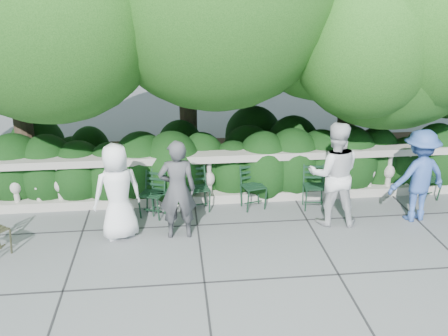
{
  "coord_description": "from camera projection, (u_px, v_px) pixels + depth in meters",
  "views": [
    {
      "loc": [
        -0.88,
        -7.13,
        4.13
      ],
      "look_at": [
        0.0,
        1.0,
        1.0
      ],
      "focal_mm": 40.0,
      "sensor_mm": 36.0,
      "label": 1
    }
  ],
  "objects": [
    {
      "name": "chair_d",
      "position": [
        314.0,
        211.0,
        9.42
      ],
      "size": [
        0.48,
        0.52,
        0.84
      ],
      "primitive_type": null,
      "rotation": [
        0.0,
        0.0,
        -0.1
      ],
      "color": "black",
      "rests_on": "ground"
    },
    {
      "name": "person_woman_grey",
      "position": [
        177.0,
        190.0,
        8.22
      ],
      "size": [
        0.64,
        0.43,
        1.71
      ],
      "primitive_type": "imported",
      "rotation": [
        0.0,
        0.0,
        3.17
      ],
      "color": "#404146",
      "rests_on": "ground"
    },
    {
      "name": "chair_weathered",
      "position": [
        2.0,
        258.0,
        7.83
      ],
      "size": [
        0.65,
        0.64,
        0.84
      ],
      "primitive_type": null,
      "rotation": [
        0.0,
        0.0,
        0.9
      ],
      "color": "black",
      "rests_on": "ground"
    },
    {
      "name": "chair_b",
      "position": [
        200.0,
        213.0,
        9.33
      ],
      "size": [
        0.52,
        0.55,
        0.84
      ],
      "primitive_type": null,
      "rotation": [
        0.0,
        0.0,
        0.18
      ],
      "color": "black",
      "rests_on": "ground"
    },
    {
      "name": "person_older_blue",
      "position": [
        418.0,
        176.0,
        8.83
      ],
      "size": [
        1.19,
        0.82,
        1.69
      ],
      "primitive_type": "imported",
      "rotation": [
        0.0,
        0.0,
        3.33
      ],
      "color": "#3655A2",
      "rests_on": "ground"
    },
    {
      "name": "chair_a",
      "position": [
        150.0,
        219.0,
        9.1
      ],
      "size": [
        0.58,
        0.61,
        0.84
      ],
      "primitive_type": null,
      "rotation": [
        0.0,
        0.0,
        -0.37
      ],
      "color": "black",
      "rests_on": "ground"
    },
    {
      "name": "person_casual_man",
      "position": [
        334.0,
        174.0,
        8.66
      ],
      "size": [
        1.0,
        0.83,
        1.87
      ],
      "primitive_type": "imported",
      "rotation": [
        0.0,
        0.0,
        2.99
      ],
      "color": "silver",
      "rests_on": "ground"
    },
    {
      "name": "chair_c",
      "position": [
        163.0,
        216.0,
        9.23
      ],
      "size": [
        0.45,
        0.49,
        0.84
      ],
      "primitive_type": null,
      "rotation": [
        0.0,
        0.0,
        -0.02
      ],
      "color": "black",
      "rests_on": "ground"
    },
    {
      "name": "chair_e",
      "position": [
        256.0,
        211.0,
        9.43
      ],
      "size": [
        0.55,
        0.58,
        0.84
      ],
      "primitive_type": null,
      "rotation": [
        0.0,
        0.0,
        0.25
      ],
      "color": "black",
      "rests_on": "ground"
    },
    {
      "name": "chair_f",
      "position": [
        430.0,
        202.0,
        9.79
      ],
      "size": [
        0.58,
        0.6,
        0.84
      ],
      "primitive_type": null,
      "rotation": [
        0.0,
        0.0,
        0.35
      ],
      "color": "black",
      "rests_on": "ground"
    },
    {
      "name": "person_businessman",
      "position": [
        117.0,
        192.0,
        8.22
      ],
      "size": [
        0.94,
        0.78,
        1.65
      ],
      "primitive_type": "imported",
      "rotation": [
        0.0,
        0.0,
        3.51
      ],
      "color": "white",
      "rests_on": "ground"
    },
    {
      "name": "balustrade",
      "position": [
        220.0,
        178.0,
        9.68
      ],
      "size": [
        12.0,
        0.44,
        1.0
      ],
      "color": "#9E998E",
      "rests_on": "ground"
    },
    {
      "name": "shrub_hedge",
      "position": [
        214.0,
        178.0,
        10.97
      ],
      "size": [
        15.0,
        2.6,
        1.7
      ],
      "primitive_type": null,
      "color": "black",
      "rests_on": "ground"
    },
    {
      "name": "ground",
      "position": [
        231.0,
        246.0,
        8.19
      ],
      "size": [
        90.0,
        90.0,
        0.0
      ],
      "primitive_type": "plane",
      "color": "#585C61",
      "rests_on": "ground"
    }
  ]
}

